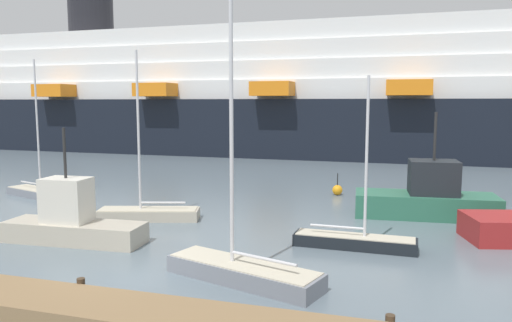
{
  "coord_description": "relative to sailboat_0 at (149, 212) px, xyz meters",
  "views": [
    {
      "loc": [
        9.03,
        -14.01,
        6.02
      ],
      "look_at": [
        0.0,
        16.52,
        2.18
      ],
      "focal_mm": 34.36,
      "sensor_mm": 36.0,
      "label": 1
    }
  ],
  "objects": [
    {
      "name": "channel_buoy_1",
      "position": [
        8.49,
        9.53,
        -0.08
      ],
      "size": [
        0.66,
        0.66,
        1.42
      ],
      "color": "orange",
      "rests_on": "ground_plane"
    },
    {
      "name": "sailboat_1",
      "position": [
        7.36,
        -6.94,
        0.08
      ],
      "size": [
        5.8,
        3.12,
        10.55
      ],
      "rotation": [
        0.0,
        0.0,
        2.83
      ],
      "color": "gray",
      "rests_on": "ground_plane"
    },
    {
      "name": "sailboat_3",
      "position": [
        -9.89,
        3.53,
        -0.03
      ],
      "size": [
        5.07,
        2.86,
        8.64
      ],
      "rotation": [
        0.0,
        0.0,
        -0.32
      ],
      "color": "gray",
      "rests_on": "ground_plane"
    },
    {
      "name": "cruise_ship",
      "position": [
        -7.3,
        35.71,
        6.13
      ],
      "size": [
        115.57,
        19.27,
        20.42
      ],
      "rotation": [
        0.0,
        0.0,
        -0.01
      ],
      "color": "black",
      "rests_on": "ground_plane"
    },
    {
      "name": "dock_pier",
      "position": [
        3.28,
        -11.13,
        -0.09
      ],
      "size": [
        22.36,
        2.18,
        0.78
      ],
      "color": "olive",
      "rests_on": "ground_plane"
    },
    {
      "name": "sailboat_2",
      "position": [
        10.64,
        -2.01,
        -0.04
      ],
      "size": [
        5.04,
        1.24,
        7.08
      ],
      "rotation": [
        0.0,
        0.0,
        -0.02
      ],
      "color": "black",
      "rests_on": "ground_plane"
    },
    {
      "name": "channel_buoy_0",
      "position": [
        -4.34,
        -0.24,
        -0.05
      ],
      "size": [
        0.71,
        0.71,
        1.5
      ],
      "color": "orange",
      "rests_on": "ground_plane"
    },
    {
      "name": "ground_plane",
      "position": [
        3.28,
        -8.09,
        -0.41
      ],
      "size": [
        600.0,
        600.0,
        0.0
      ],
      "primitive_type": "plane",
      "color": "slate"
    },
    {
      "name": "fishing_boat_1",
      "position": [
        13.77,
        4.73,
        0.61
      ],
      "size": [
        7.36,
        3.11,
        5.52
      ],
      "rotation": [
        0.0,
        0.0,
        0.08
      ],
      "color": "#2D6B51",
      "rests_on": "ground_plane"
    },
    {
      "name": "fishing_boat_2",
      "position": [
        -1.15,
        -4.57,
        0.51
      ],
      "size": [
        6.26,
        2.08,
        4.95
      ],
      "rotation": [
        0.0,
        0.0,
        3.2
      ],
      "color": "#BCB29E",
      "rests_on": "ground_plane"
    },
    {
      "name": "sailboat_0",
      "position": [
        0.0,
        0.0,
        0.0
      ],
      "size": [
        5.32,
        2.77,
        8.59
      ],
      "rotation": [
        0.0,
        0.0,
        3.42
      ],
      "color": "#BCB29E",
      "rests_on": "ground_plane"
    }
  ]
}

